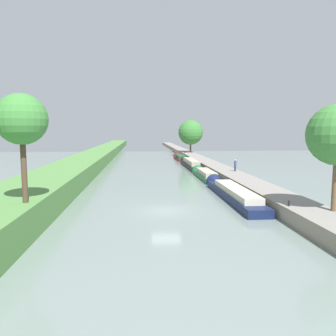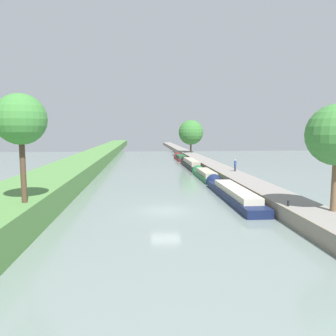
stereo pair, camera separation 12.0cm
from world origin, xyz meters
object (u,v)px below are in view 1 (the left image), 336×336
narrowboat_navy (231,192)px  narrowboat_black (190,164)px  mooring_bollard_far (185,152)px  narrowboat_green (204,174)px  mooring_bollard_near (289,203)px  person_walking (235,165)px  narrowboat_maroon (180,157)px

narrowboat_navy → narrowboat_black: narrowboat_black is taller
narrowboat_black → mooring_bollard_far: mooring_bollard_far is taller
narrowboat_green → mooring_bollard_near: mooring_bollard_near is taller
narrowboat_black → person_walking: (3.95, -15.88, 1.37)m
narrowboat_maroon → narrowboat_green: bearing=-90.2°
narrowboat_black → person_walking: bearing=-76.0°
narrowboat_navy → mooring_bollard_far: 49.38m
narrowboat_green → narrowboat_black: size_ratio=0.71×
narrowboat_black → mooring_bollard_near: size_ratio=36.15×
narrowboat_maroon → mooring_bollard_near: mooring_bollard_near is taller
mooring_bollard_near → mooring_bollard_far: 58.17m
mooring_bollard_near → narrowboat_maroon: bearing=92.0°
narrowboat_navy → mooring_bollard_near: size_ratio=36.44×
narrowboat_black → mooring_bollard_near: (1.87, -37.07, 0.72)m
narrowboat_black → mooring_bollard_near: mooring_bollard_near is taller
narrowboat_navy → narrowboat_maroon: narrowboat_navy is taller
narrowboat_maroon → mooring_bollard_near: (1.82, -53.38, 0.91)m
narrowboat_navy → narrowboat_black: 28.23m
narrowboat_green → narrowboat_maroon: narrowboat_maroon is taller
narrowboat_maroon → mooring_bollard_near: 53.41m
narrowboat_black → mooring_bollard_far: (1.87, 21.10, 0.72)m
narrowboat_green → mooring_bollard_far: mooring_bollard_far is taller
person_walking → mooring_bollard_far: (-2.07, 36.98, -0.65)m
narrowboat_green → person_walking: 4.66m
narrowboat_green → narrowboat_black: bearing=89.8°
mooring_bollard_far → narrowboat_black: bearing=-95.1°
narrowboat_navy → mooring_bollard_near: mooring_bollard_near is taller
mooring_bollard_far → person_walking: bearing=-86.8°
mooring_bollard_near → person_walking: bearing=84.4°
person_walking → mooring_bollard_far: 37.04m
narrowboat_green → mooring_bollard_near: 23.15m
narrowboat_black → narrowboat_navy: bearing=-90.2°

